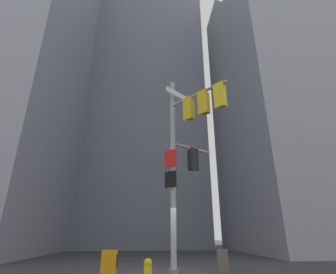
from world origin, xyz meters
The scene contains 8 objects.
ground centered at (0.00, 0.00, 0.00)m, with size 120.00×120.00×0.00m, color #38383A.
building_tower_left centered at (-17.12, 11.47, 21.18)m, with size 17.06×17.06×42.36m, color #9399A3.
building_tower_right centered at (14.05, 11.21, 15.51)m, with size 13.97×13.97×31.03m, color #9399A3.
building_mid_block centered at (-2.57, 22.93, 16.88)m, with size 16.02×16.02×33.75m, color slate.
signal_pole_assembly centered at (0.61, -0.45, 5.36)m, with size 2.51×3.80×8.82m.
fire_hydrant centered at (-1.03, -3.50, 0.43)m, with size 0.33×0.23×0.83m.
newspaper_box centered at (-2.18, -2.78, 0.50)m, with size 0.45×0.36×1.00m.
trash_bin centered at (2.11, 0.34, 0.42)m, with size 0.47×0.47×0.85m, color #59514C.
Camera 1 is at (-1.05, -11.15, 1.43)m, focal length 26.84 mm.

